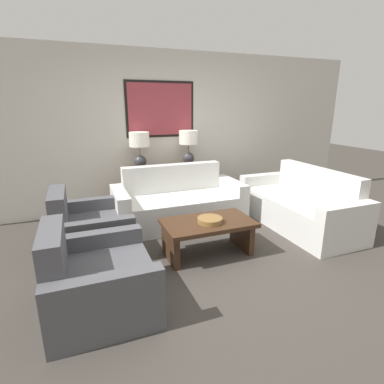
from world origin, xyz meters
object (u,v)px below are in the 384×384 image
(couch_by_side, at_px, (299,207))
(coffee_table, at_px, (208,230))
(armchair_near_camera, at_px, (97,281))
(table_lamp_right, at_px, (188,143))
(couch_by_back_wall, at_px, (178,204))
(armchair_near_back_wall, at_px, (90,231))
(decorative_bowl, at_px, (210,220))
(console_table, at_px, (166,188))
(table_lamp_left, at_px, (140,146))

(couch_by_side, relative_size, coffee_table, 1.80)
(coffee_table, distance_m, armchair_near_camera, 1.46)
(couch_by_side, bearing_deg, table_lamp_right, 130.45)
(couch_by_back_wall, height_order, couch_by_side, same)
(armchair_near_camera, bearing_deg, couch_by_side, 17.13)
(armchair_near_back_wall, relative_size, armchair_near_camera, 1.00)
(coffee_table, relative_size, decorative_bowl, 3.62)
(decorative_bowl, xyz_separation_m, armchair_near_camera, (-1.35, -0.54, -0.19))
(console_table, relative_size, table_lamp_right, 2.10)
(couch_by_back_wall, height_order, armchair_near_back_wall, couch_by_back_wall)
(coffee_table, height_order, armchair_near_back_wall, armchair_near_back_wall)
(decorative_bowl, height_order, armchair_near_back_wall, armchair_near_back_wall)
(coffee_table, bearing_deg, table_lamp_right, 76.58)
(coffee_table, distance_m, armchair_near_back_wall, 1.46)
(couch_by_side, xyz_separation_m, coffee_table, (-1.67, -0.34, 0.02))
(coffee_table, relative_size, armchair_near_back_wall, 1.09)
(table_lamp_right, bearing_deg, table_lamp_left, 180.00)
(coffee_table, bearing_deg, armchair_near_back_wall, 156.34)
(table_lamp_left, bearing_deg, console_table, 0.00)
(table_lamp_right, bearing_deg, console_table, 180.00)
(table_lamp_left, relative_size, decorative_bowl, 2.02)
(decorative_bowl, bearing_deg, armchair_near_camera, -158.15)
(couch_by_side, bearing_deg, armchair_near_back_wall, 175.35)
(table_lamp_right, height_order, armchair_near_back_wall, table_lamp_right)
(table_lamp_right, xyz_separation_m, armchair_near_back_wall, (-1.77, -1.21, -0.86))
(armchair_near_camera, bearing_deg, armchair_near_back_wall, 90.00)
(couch_by_side, bearing_deg, coffee_table, -168.46)
(console_table, height_order, couch_by_back_wall, couch_by_back_wall)
(couch_by_side, distance_m, armchair_near_camera, 3.15)
(console_table, relative_size, couch_by_back_wall, 0.65)
(decorative_bowl, height_order, armchair_near_camera, armchair_near_camera)
(couch_by_side, bearing_deg, armchair_near_camera, -162.87)
(table_lamp_left, distance_m, table_lamp_right, 0.85)
(armchair_near_back_wall, distance_m, armchair_near_camera, 1.17)
(table_lamp_left, xyz_separation_m, coffee_table, (0.42, -1.80, -0.82))
(table_lamp_right, distance_m, armchair_near_back_wall, 2.31)
(couch_by_back_wall, bearing_deg, coffee_table, -90.20)
(couch_by_back_wall, bearing_deg, console_table, 90.00)
(table_lamp_right, bearing_deg, decorative_bowl, -102.86)
(table_lamp_left, relative_size, armchair_near_camera, 0.61)
(table_lamp_right, xyz_separation_m, armchair_near_camera, (-1.77, -2.39, -0.86))
(table_lamp_right, relative_size, armchair_near_camera, 0.61)
(couch_by_side, height_order, armchair_near_camera, couch_by_side)
(table_lamp_right, relative_size, decorative_bowl, 2.02)
(table_lamp_left, height_order, couch_by_back_wall, table_lamp_left)
(armchair_near_camera, bearing_deg, table_lamp_right, 53.47)
(table_lamp_right, relative_size, couch_by_back_wall, 0.31)
(console_table, xyz_separation_m, coffee_table, (-0.00, -1.80, -0.06))
(table_lamp_left, xyz_separation_m, decorative_bowl, (0.43, -1.85, -0.68))
(table_lamp_right, relative_size, couch_by_side, 0.31)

